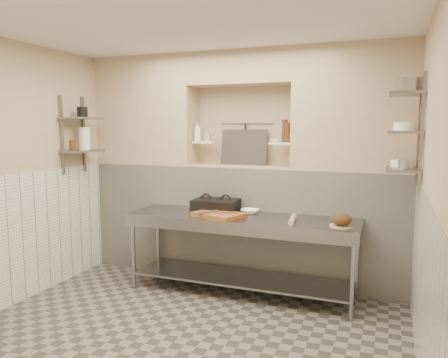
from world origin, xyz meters
The scene contains 48 objects.
floor centered at (0.00, 0.00, -0.05)m, with size 4.00×3.90×0.10m, color slate.
ceiling centered at (0.00, 0.00, 2.85)m, with size 4.00×3.90×0.10m, color silver.
wall_left centered at (-2.05, 0.00, 1.40)m, with size 0.10×3.90×2.80m, color tan.
wall_right centered at (2.05, 0.00, 1.40)m, with size 0.10×3.90×2.80m, color tan.
wall_back centered at (0.00, 2.00, 1.40)m, with size 4.00×0.10×2.80m, color tan.
backwall_lower centered at (0.00, 1.75, 0.70)m, with size 4.00×0.40×1.40m, color silver.
alcove_sill centered at (0.00, 1.75, 1.41)m, with size 1.30×0.40×0.02m, color tan.
backwall_pillar_left centered at (-1.33, 1.75, 2.10)m, with size 1.35×0.40×1.40m, color tan.
backwall_pillar_right centered at (1.33, 1.75, 2.10)m, with size 1.35×0.40×1.40m, color tan.
backwall_header centered at (0.00, 1.75, 2.60)m, with size 1.30×0.40×0.40m, color tan.
wainscot_left centered at (-1.99, 0.00, 0.70)m, with size 0.02×3.90×1.40m, color silver.
wainscot_right centered at (1.99, 0.00, 0.70)m, with size 0.02×3.90×1.40m, color silver.
alcove_shelf_left centered at (-0.50, 1.75, 1.70)m, with size 0.28×0.16×0.03m, color white.
alcove_shelf_right centered at (0.50, 1.75, 1.70)m, with size 0.28×0.16×0.03m, color white.
utensil_rail centered at (0.00, 1.92, 1.95)m, with size 0.02×0.02×0.70m, color gray.
hanging_steel centered at (0.00, 1.90, 1.78)m, with size 0.02×0.02×0.30m, color black.
splash_panel centered at (0.00, 1.85, 1.64)m, with size 0.60×0.02×0.45m, color #383330.
shelf_rail_left_a centered at (-1.98, 1.25, 1.80)m, with size 0.03×0.03×0.95m, color slate.
shelf_rail_left_b centered at (-1.98, 0.85, 1.80)m, with size 0.03×0.03×0.95m, color slate.
wall_shelf_left_lower centered at (-1.84, 1.05, 1.60)m, with size 0.30×0.50×0.03m, color slate.
wall_shelf_left_upper centered at (-1.84, 1.05, 2.00)m, with size 0.30×0.50×0.03m, color slate.
shelf_rail_right_a centered at (1.98, 1.25, 1.85)m, with size 0.03×0.03×1.05m, color slate.
shelf_rail_right_b centered at (1.98, 0.85, 1.85)m, with size 0.03×0.03×1.05m, color slate.
wall_shelf_right_lower centered at (1.84, 1.05, 1.50)m, with size 0.30×0.50×0.03m, color slate.
wall_shelf_right_mid centered at (1.84, 1.05, 1.85)m, with size 0.30×0.50×0.03m, color slate.
wall_shelf_right_upper centered at (1.84, 1.05, 2.20)m, with size 0.30×0.50×0.03m, color slate.
prep_table centered at (0.19, 1.18, 0.64)m, with size 2.60×0.70×0.90m.
panini_press centered at (-0.18, 1.36, 0.97)m, with size 0.54×0.40×0.14m.
cutting_board centered at (-0.04, 1.07, 0.92)m, with size 0.52×0.37×0.05m, color brown.
knife_blade centered at (0.06, 1.08, 0.95)m, with size 0.26×0.03×0.01m, color gray.
tongs centered at (-0.14, 1.00, 0.96)m, with size 0.03×0.03×0.29m, color gray.
mixing_bowl centered at (0.23, 1.38, 0.93)m, with size 0.21×0.21×0.05m, color white.
rolling_pin centered at (0.79, 1.10, 0.93)m, with size 0.06×0.06×0.38m, color tan.
bread_board centered at (1.29, 1.07, 0.91)m, with size 0.24×0.24×0.01m, color tan.
bread_loaf centered at (1.29, 1.07, 0.97)m, with size 0.20×0.20×0.12m, color #4C2D19.
bottle_soap centered at (-0.59, 1.74, 1.84)m, with size 0.10×0.10×0.25m, color white.
jar_alcove centered at (-0.45, 1.74, 1.77)m, with size 0.07×0.07×0.11m, color tan.
bowl_alcove centered at (0.42, 1.74, 1.73)m, with size 0.13×0.13×0.04m, color white.
condiment_a centered at (0.57, 1.74, 1.83)m, with size 0.06×0.06×0.23m, color #452814.
condiment_b centered at (0.53, 1.79, 1.85)m, with size 0.07×0.07×0.27m, color #452814.
condiment_c centered at (0.63, 1.75, 1.77)m, with size 0.06×0.06×0.11m, color white.
jug_left centered at (-1.84, 1.09, 1.75)m, with size 0.14×0.14×0.28m, color white.
jar_left centered at (-1.84, 0.87, 1.68)m, with size 0.08×0.08×0.13m, color #452814.
box_left_upper centered at (-1.84, 1.07, 2.08)m, with size 0.09×0.09×0.13m, color black.
bowl_right centered at (1.84, 1.19, 1.55)m, with size 0.22×0.22×0.07m, color white.
canister_right centered at (1.84, 0.89, 1.56)m, with size 0.09×0.09×0.09m, color gray.
bowl_right_mid centered at (1.84, 0.99, 1.90)m, with size 0.21×0.21×0.08m, color white.
basket_right centered at (1.84, 1.03, 2.28)m, with size 0.16×0.20×0.13m, color gray.
Camera 1 is at (1.73, -3.36, 1.90)m, focal length 35.00 mm.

